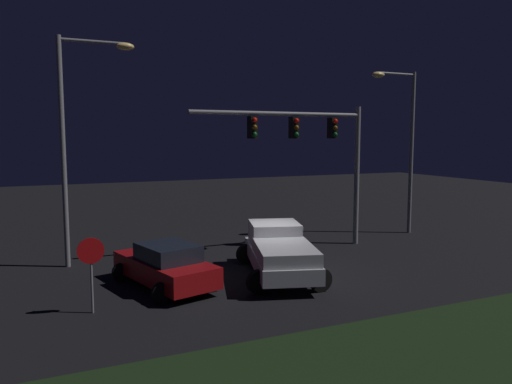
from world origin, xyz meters
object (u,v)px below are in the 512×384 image
(pickup_truck, at_px, (279,249))
(car_sedan, at_px, (166,265))
(traffic_signal_gantry, at_px, (313,141))
(street_lamp_right, at_px, (404,133))
(street_lamp_left, at_px, (77,125))
(stop_sign, at_px, (91,261))

(pickup_truck, xyz_separation_m, car_sedan, (-4.17, 0.31, -0.26))
(pickup_truck, relative_size, traffic_signal_gantry, 0.69)
(car_sedan, relative_size, street_lamp_right, 0.56)
(car_sedan, bearing_deg, pickup_truck, -109.05)
(street_lamp_left, bearing_deg, pickup_truck, -34.47)
(stop_sign, bearing_deg, street_lamp_right, 19.68)
(car_sedan, height_order, stop_sign, stop_sign)
(car_sedan, xyz_separation_m, traffic_signal_gantry, (7.54, 3.04, 4.16))
(street_lamp_right, relative_size, stop_sign, 3.78)
(traffic_signal_gantry, height_order, stop_sign, traffic_signal_gantry)
(car_sedan, xyz_separation_m, street_lamp_right, (13.67, 4.15, 4.56))
(car_sedan, relative_size, traffic_signal_gantry, 0.57)
(stop_sign, bearing_deg, car_sedan, 32.90)
(pickup_truck, xyz_separation_m, stop_sign, (-6.73, -1.35, 0.56))
(traffic_signal_gantry, bearing_deg, stop_sign, -155.05)
(traffic_signal_gantry, xyz_separation_m, street_lamp_left, (-9.88, 1.12, 0.67))
(car_sedan, bearing_deg, traffic_signal_gantry, -82.88)
(car_sedan, bearing_deg, stop_sign, 108.05)
(pickup_truck, height_order, street_lamp_left, street_lamp_left)
(pickup_truck, height_order, traffic_signal_gantry, traffic_signal_gantry)
(street_lamp_right, bearing_deg, street_lamp_left, 179.95)
(traffic_signal_gantry, distance_m, street_lamp_right, 6.23)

